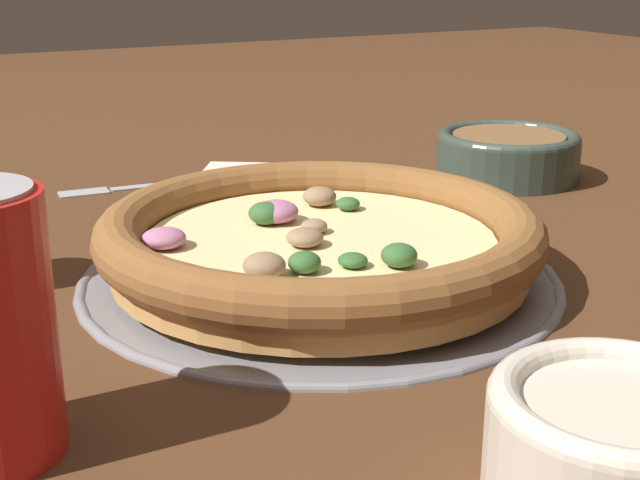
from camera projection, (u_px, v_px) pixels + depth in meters
ground_plane at (320, 279)px, 0.61m from camera, size 3.00×3.00×0.00m
pizza_tray at (320, 274)px, 0.61m from camera, size 0.33×0.33×0.01m
pizza at (319, 238)px, 0.61m from camera, size 0.30×0.30×0.04m
bowl_near at (619, 441)px, 0.36m from camera, size 0.11×0.11×0.05m
bowl_far at (508, 152)px, 0.87m from camera, size 0.14×0.14×0.05m
napkin at (246, 176)px, 0.87m from camera, size 0.15×0.14×0.01m
fork at (143, 186)px, 0.85m from camera, size 0.03×0.18×0.00m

